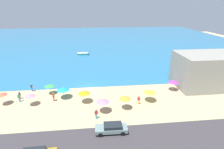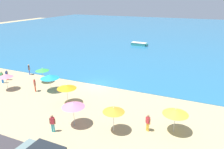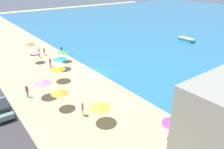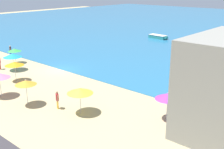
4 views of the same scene
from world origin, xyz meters
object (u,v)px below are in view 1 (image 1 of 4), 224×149
bather_2 (32,87)px  bather_3 (19,97)px  beach_umbrella_8 (63,89)px  skiff_nearshore (83,54)px  harbor_fortress (224,65)px  bather_0 (19,95)px  beach_umbrella_5 (49,85)px  beach_umbrella_1 (1,94)px  bather_5 (96,113)px  beach_umbrella_3 (150,91)px  beach_umbrella_7 (173,81)px  bather_4 (139,100)px  beach_umbrella_4 (125,98)px  parked_car_1 (112,128)px  bather_1 (54,97)px  beach_umbrella_2 (103,101)px  beach_umbrella_0 (30,95)px  beach_umbrella_6 (84,92)px

bather_2 → bather_3: bearing=-102.9°
beach_umbrella_8 → skiff_nearshore: beach_umbrella_8 is taller
beach_umbrella_8 → harbor_fortress: harbor_fortress is taller
skiff_nearshore → harbor_fortress: bearing=-42.3°
bather_0 → harbor_fortress: size_ratio=0.09×
beach_umbrella_5 → beach_umbrella_1: bearing=-156.3°
beach_umbrella_1 → bather_5: 18.00m
skiff_nearshore → beach_umbrella_3: bearing=-68.1°
beach_umbrella_7 → beach_umbrella_1: bearing=-176.2°
bather_4 → bather_0: bearing=169.0°
beach_umbrella_4 → bather_2: bearing=154.4°
parked_car_1 → bather_2: bearing=136.5°
bather_1 → beach_umbrella_2: bearing=-27.4°
beach_umbrella_2 → beach_umbrella_5: bearing=143.2°
bather_3 → beach_umbrella_1: bearing=-164.9°
beach_umbrella_0 → bather_1: (3.78, 1.06, -1.03)m
beach_umbrella_1 → beach_umbrella_8: beach_umbrella_1 is taller
beach_umbrella_4 → beach_umbrella_1: bearing=170.1°
beach_umbrella_0 → bather_5: beach_umbrella_0 is taller
beach_umbrella_8 → harbor_fortress: bearing=4.1°
beach_umbrella_5 → beach_umbrella_8: 3.64m
beach_umbrella_2 → beach_umbrella_5: size_ratio=1.17×
beach_umbrella_1 → bather_3: bearing=15.1°
beach_umbrella_6 → beach_umbrella_8: bearing=152.6°
beach_umbrella_5 → harbor_fortress: size_ratio=0.12×
bather_1 → bather_4: (15.78, -2.79, -0.03)m
bather_1 → bather_3: (-6.38, 0.39, 0.02)m
beach_umbrella_1 → beach_umbrella_2: 18.57m
beach_umbrella_0 → beach_umbrella_1: bearing=171.7°
bather_5 → bather_2: bearing=140.2°
beach_umbrella_8 → beach_umbrella_4: bearing=-24.6°
parked_car_1 → skiff_nearshore: size_ratio=1.08×
beach_umbrella_7 → bather_1: bearing=-175.5°
beach_umbrella_6 → harbor_fortress: harbor_fortress is taller
bather_4 → bather_5: 8.66m
beach_umbrella_1 → beach_umbrella_7: size_ratio=1.03×
beach_umbrella_7 → bather_1: size_ratio=1.39×
beach_umbrella_0 → bather_4: (19.56, -1.73, -1.06)m
beach_umbrella_6 → bather_5: beach_umbrella_6 is taller
beach_umbrella_2 → skiff_nearshore: beach_umbrella_2 is taller
beach_umbrella_1 → beach_umbrella_7: (33.37, 2.24, -0.10)m
beach_umbrella_7 → bather_4: beach_umbrella_7 is taller
beach_umbrella_4 → bather_2: 20.38m
bather_5 → beach_umbrella_5: bearing=134.1°
beach_umbrella_3 → bather_3: bearing=174.4°
beach_umbrella_1 → bather_4: (24.75, -2.49, -1.25)m
bather_1 → beach_umbrella_5: bearing=113.0°
beach_umbrella_2 → beach_umbrella_6: bearing=132.2°
bather_4 → bather_1: bearing=170.0°
beach_umbrella_5 → beach_umbrella_8: bearing=-34.2°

